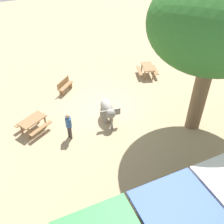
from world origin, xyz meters
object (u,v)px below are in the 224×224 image
object	(u,v)px
person_handler	(69,124)
wooden_bench	(65,85)
picnic_table_far	(148,68)
elephant	(108,109)
shade_tree_main	(218,23)
picnic_table_near	(33,122)

from	to	relation	value
person_handler	wooden_bench	size ratio (longest dim) A/B	1.25
person_handler	picnic_table_far	world-z (taller)	person_handler
elephant	picnic_table_far	bearing A→B (deg)	133.87
wooden_bench	person_handler	bearing A→B (deg)	34.40
wooden_bench	picnic_table_far	world-z (taller)	wooden_bench
elephant	shade_tree_main	distance (m)	7.21
shade_tree_main	wooden_bench	distance (m)	10.40
wooden_bench	picnic_table_near	xyz separation A→B (m)	(2.76, 3.27, 0.12)
shade_tree_main	picnic_table_near	world-z (taller)	shade_tree_main
wooden_bench	picnic_table_near	world-z (taller)	wooden_bench
elephant	shade_tree_main	xyz separation A→B (m)	(-4.34, 2.50, 5.19)
elephant	picnic_table_near	distance (m)	4.31
elephant	person_handler	distance (m)	2.58
wooden_bench	picnic_table_near	size ratio (longest dim) A/B	0.63
person_handler	shade_tree_main	bearing A→B (deg)	-32.23
elephant	picnic_table_near	xyz separation A→B (m)	(4.21, -0.89, -0.20)
wooden_bench	picnic_table_far	bearing A→B (deg)	133.48
shade_tree_main	person_handler	bearing A→B (deg)	-15.78
person_handler	picnic_table_near	distance (m)	2.26
elephant	picnic_table_far	world-z (taller)	elephant
elephant	picnic_table_far	xyz separation A→B (m)	(-4.96, -3.77, -0.20)
picnic_table_near	person_handler	bearing A→B (deg)	-71.27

